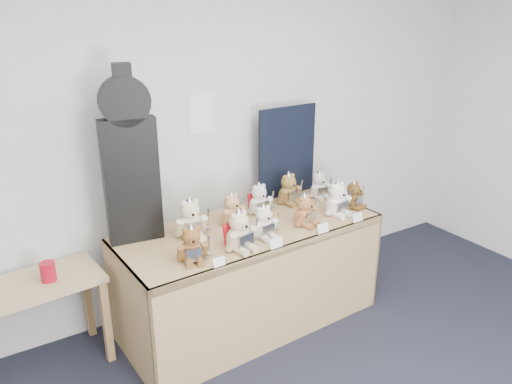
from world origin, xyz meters
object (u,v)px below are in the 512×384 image
teddy_front_left (240,232)px  teddy_front_centre (264,223)px  teddy_front_far_left (192,246)px  guitar_case (130,159)px  teddy_front_far_right (337,200)px  side_table (39,298)px  red_cup (48,272)px  display_table (256,251)px  teddy_front_right (305,212)px  teddy_back_centre_left (232,210)px  teddy_front_end (354,196)px  teddy_back_left (191,220)px  teddy_back_right (289,190)px  teddy_back_end (319,186)px  teddy_back_centre_right (259,201)px

teddy_front_left → teddy_front_centre: bearing=6.8°
teddy_front_far_left → teddy_front_left: size_ratio=0.87×
guitar_case → teddy_front_far_right: (1.46, -0.40, -0.46)m
side_table → red_cup: (0.08, -0.03, 0.19)m
side_table → guitar_case: bearing=-8.0°
display_table → teddy_front_right: 0.46m
teddy_back_centre_left → display_table: bearing=-72.9°
guitar_case → teddy_front_end: size_ratio=4.81×
teddy_back_centre_left → teddy_back_left: bearing=177.3°
teddy_back_right → teddy_back_end: teddy_back_right is taller
teddy_front_far_left → teddy_back_left: size_ratio=0.86×
teddy_front_end → side_table: bearing=150.9°
teddy_front_end → teddy_back_left: (-1.33, 0.20, 0.03)m
teddy_front_far_right → teddy_back_end: bearing=67.8°
teddy_back_end → teddy_front_centre: bearing=-150.3°
teddy_back_right → teddy_front_far_left: bearing=-162.4°
teddy_back_right → teddy_front_far_right: bearing=-71.6°
teddy_front_left → teddy_back_left: size_ratio=0.99×
display_table → teddy_front_centre: bearing=-97.8°
teddy_front_left → teddy_back_right: bearing=23.0°
guitar_case → teddy_front_far_left: size_ratio=4.38×
teddy_front_far_right → red_cup: bearing=164.4°
guitar_case → teddy_back_right: size_ratio=4.17×
display_table → guitar_case: 1.13m
side_table → red_cup: size_ratio=6.51×
display_table → teddy_front_far_left: size_ratio=7.26×
guitar_case → red_cup: 0.89m
teddy_front_centre → display_table: bearing=82.5°
teddy_front_far_left → teddy_front_centre: size_ratio=1.03×
teddy_front_right → teddy_back_left: (-0.79, 0.26, 0.02)m
side_table → teddy_front_left: teddy_front_left is taller
teddy_front_far_left → teddy_back_left: 0.36m
side_table → teddy_front_centre: 1.56m
teddy_front_right → teddy_front_far_right: (0.33, 0.02, 0.01)m
teddy_front_far_left → teddy_front_centre: teddy_front_far_left is taller
side_table → teddy_back_right: teddy_back_right is taller
red_cup → teddy_back_centre_left: 1.31m
teddy_back_centre_left → teddy_front_right: bearing=-42.2°
teddy_back_centre_right → teddy_front_left: bearing=-133.8°
teddy_front_far_left → teddy_back_end: teddy_front_far_left is taller
display_table → teddy_back_centre_right: teddy_back_centre_right is taller
red_cup → teddy_front_left: bearing=-24.4°
teddy_back_centre_left → teddy_front_left: bearing=-121.2°
teddy_front_right → teddy_back_centre_left: teddy_back_centre_left is taller
teddy_front_far_right → teddy_front_right: bearing=179.2°
teddy_back_centre_left → teddy_back_right: 0.60m
teddy_front_centre → teddy_back_end: size_ratio=1.05×
teddy_front_far_left → teddy_front_right: bearing=17.6°
display_table → teddy_back_centre_right: (0.19, 0.25, 0.28)m
teddy_front_far_left → teddy_front_end: bearing=18.3°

